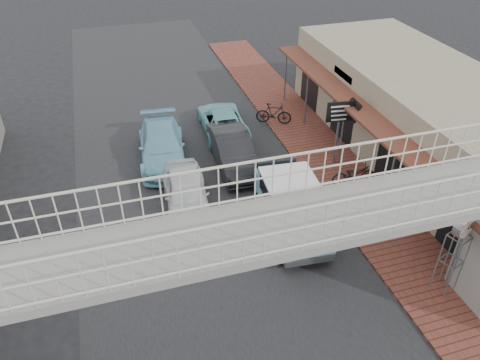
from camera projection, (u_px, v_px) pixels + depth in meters
ground at (225, 267)px, 16.56m from camera, size 120.00×120.00×0.00m
road_strip at (225, 267)px, 16.56m from camera, size 10.00×60.00×0.01m
sidewalk at (350, 187)px, 20.43m from camera, size 3.00×40.00×0.10m
shophouse_row at (434, 123)px, 21.15m from camera, size 7.20×18.00×4.00m
footbridge at (265, 288)px, 11.60m from camera, size 16.40×2.40×6.34m
white_hatchback at (186, 193)px, 18.93m from camera, size 2.13×4.48×1.48m
dark_sedan at (233, 151)px, 21.57m from camera, size 1.81×4.74×1.54m
angkot_curb at (222, 120)px, 24.31m from camera, size 2.35×4.71×1.28m
angkot_far at (162, 146)px, 21.98m from camera, size 2.60×5.33×1.49m
angkot_van at (293, 204)px, 17.32m from camera, size 2.34×4.54×2.15m
motorcycle_near at (354, 174)px, 20.27m from camera, size 2.02×0.90×1.03m
motorcycle_far at (274, 114)px, 24.87m from camera, size 1.95×1.32×1.15m
street_clock at (462, 230)px, 14.18m from camera, size 0.79×0.74×3.07m
arrow_sign at (357, 111)px, 20.63m from camera, size 1.91×1.23×3.22m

